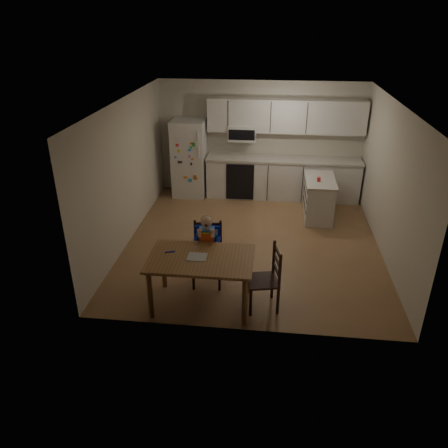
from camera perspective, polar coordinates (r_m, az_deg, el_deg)
room at (r=7.98m, az=4.18°, el=7.35°), size 4.52×5.01×2.51m
refrigerator at (r=9.86m, az=-4.54°, el=8.56°), size 0.72×0.70×1.70m
kitchen_run at (r=9.77m, az=7.59°, el=8.41°), size 3.37×0.62×2.15m
kitchen_island at (r=9.00m, az=12.25°, el=3.33°), size 0.58×1.11×0.82m
red_cup at (r=8.70m, az=12.28°, el=5.72°), size 0.07×0.07×0.09m
dining_table at (r=6.03m, az=-3.02°, el=-5.23°), size 1.44×0.93×0.77m
napkin at (r=5.98m, az=-3.53°, el=-4.30°), size 0.26×0.23×0.01m
toddler_spoon at (r=6.14m, az=-7.19°, el=-3.63°), size 0.12×0.06×0.02m
chair_booster at (r=6.54m, az=-2.20°, el=-2.34°), size 0.46×0.46×1.14m
chair_side at (r=6.08m, az=5.95°, el=-6.53°), size 0.50×0.50×0.95m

